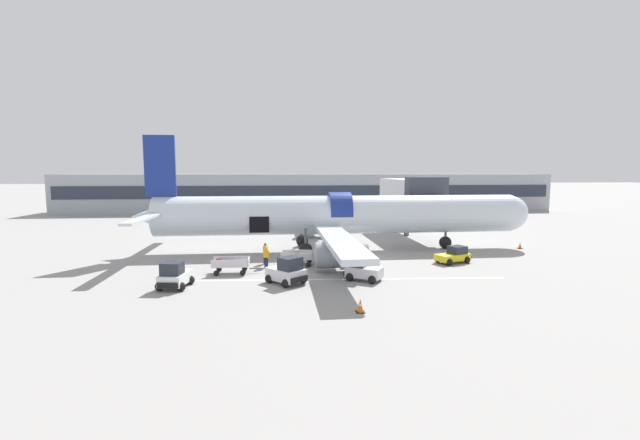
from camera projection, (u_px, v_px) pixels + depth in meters
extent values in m
plane|color=gray|center=(354.00, 256.00, 37.02)|extent=(500.00, 500.00, 0.00)
cube|color=silver|center=(352.00, 279.00, 29.10)|extent=(21.04, 1.57, 0.01)
cube|color=#9EA3AD|center=(311.00, 192.00, 81.34)|extent=(90.17, 10.28, 6.90)
cube|color=#232D3D|center=(313.00, 192.00, 76.17)|extent=(88.37, 0.16, 2.21)
cylinder|color=#4C4C51|center=(407.00, 221.00, 48.96)|extent=(0.60, 0.60, 3.40)
cube|color=silver|center=(407.00, 193.00, 48.60)|extent=(3.07, 13.52, 3.07)
cube|color=#333842|center=(426.00, 196.00, 42.51)|extent=(3.99, 1.60, 3.68)
cylinder|color=silver|center=(339.00, 215.00, 39.42)|extent=(33.05, 3.52, 3.52)
sphere|color=silver|center=(509.00, 213.00, 41.12)|extent=(3.35, 3.35, 3.35)
cone|color=silver|center=(154.00, 217.00, 37.72)|extent=(4.05, 3.24, 3.24)
cylinder|color=navy|center=(339.00, 211.00, 39.35)|extent=(1.98, 3.53, 3.53)
cube|color=navy|center=(160.00, 166.00, 37.29)|extent=(2.64, 0.28, 5.35)
cube|color=silver|center=(145.00, 218.00, 33.29)|extent=(0.89, 8.99, 0.20)
cube|color=silver|center=(172.00, 208.00, 42.18)|extent=(0.89, 8.99, 0.20)
cube|color=silver|center=(339.00, 240.00, 30.93)|extent=(2.11, 16.06, 0.40)
cube|color=silver|center=(316.00, 216.00, 47.85)|extent=(2.11, 16.06, 0.40)
cylinder|color=gray|center=(341.00, 255.00, 31.13)|extent=(3.76, 1.92, 1.92)
cylinder|color=gray|center=(318.00, 226.00, 47.94)|extent=(3.76, 1.92, 1.92)
cube|color=black|center=(259.00, 225.00, 37.02)|extent=(1.70, 0.12, 1.40)
cylinder|color=#56565B|center=(446.00, 233.00, 40.67)|extent=(0.22, 0.22, 1.89)
sphere|color=black|center=(445.00, 242.00, 40.78)|extent=(1.17, 1.17, 1.17)
cylinder|color=#56565B|center=(306.00, 239.00, 36.85)|extent=(0.22, 0.22, 1.89)
sphere|color=black|center=(306.00, 250.00, 36.95)|extent=(1.17, 1.17, 1.17)
cylinder|color=#56565B|center=(302.00, 231.00, 41.71)|extent=(0.22, 0.22, 1.89)
sphere|color=black|center=(302.00, 241.00, 41.82)|extent=(1.17, 1.17, 1.17)
cube|color=white|center=(175.00, 278.00, 26.97)|extent=(1.78, 2.59, 0.70)
cube|color=#232833|center=(172.00, 268.00, 26.47)|extent=(1.36, 1.25, 0.77)
cube|color=black|center=(167.00, 286.00, 25.75)|extent=(1.29, 0.32, 0.35)
sphere|color=black|center=(159.00, 286.00, 26.23)|extent=(0.56, 0.56, 0.56)
sphere|color=black|center=(181.00, 287.00, 26.16)|extent=(0.56, 0.56, 0.56)
sphere|color=black|center=(170.00, 280.00, 27.85)|extent=(0.56, 0.56, 0.56)
sphere|color=black|center=(190.00, 280.00, 27.78)|extent=(0.56, 0.56, 0.56)
cube|color=silver|center=(286.00, 274.00, 28.01)|extent=(2.77, 2.89, 0.75)
cube|color=#232833|center=(290.00, 263.00, 27.62)|extent=(1.72, 1.70, 0.81)
cube|color=black|center=(299.00, 280.00, 27.13)|extent=(1.15, 0.98, 0.37)
sphere|color=black|center=(286.00, 283.00, 26.94)|extent=(0.56, 0.56, 0.56)
sphere|color=black|center=(303.00, 279.00, 27.98)|extent=(0.56, 0.56, 0.56)
sphere|color=black|center=(269.00, 279.00, 28.12)|extent=(0.56, 0.56, 0.56)
sphere|color=black|center=(286.00, 275.00, 29.16)|extent=(0.56, 0.56, 0.56)
cube|color=yellow|center=(452.00, 257.00, 34.29)|extent=(3.06, 2.22, 0.50)
cube|color=#232833|center=(457.00, 250.00, 34.45)|extent=(1.56, 1.48, 0.60)
cube|color=black|center=(465.00, 257.00, 34.96)|extent=(0.54, 1.12, 0.25)
sphere|color=black|center=(467.00, 260.00, 34.21)|extent=(0.56, 0.56, 0.56)
sphere|color=black|center=(455.00, 257.00, 35.28)|extent=(0.56, 0.56, 0.56)
sphere|color=black|center=(449.00, 262.00, 33.34)|extent=(0.56, 0.56, 0.56)
sphere|color=black|center=(438.00, 259.00, 34.42)|extent=(0.56, 0.56, 0.56)
cube|color=silver|center=(364.00, 272.00, 28.72)|extent=(2.64, 2.32, 0.68)
cube|color=#232833|center=(359.00, 261.00, 28.82)|extent=(1.46, 1.46, 0.75)
cube|color=black|center=(348.00, 272.00, 29.29)|extent=(0.71, 1.00, 0.34)
sphere|color=black|center=(357.00, 273.00, 29.63)|extent=(0.56, 0.56, 0.56)
sphere|color=black|center=(350.00, 277.00, 28.59)|extent=(0.56, 0.56, 0.56)
sphere|color=black|center=(378.00, 276.00, 28.90)|extent=(0.56, 0.56, 0.56)
sphere|color=black|center=(372.00, 280.00, 27.86)|extent=(0.56, 0.56, 0.56)
cube|color=#B7BABF|center=(297.00, 258.00, 33.52)|extent=(2.74, 1.87, 0.05)
cube|color=#B7BABF|center=(313.00, 255.00, 33.46)|extent=(0.26, 1.53, 0.48)
cube|color=#B7BABF|center=(297.00, 256.00, 32.76)|extent=(2.50, 0.39, 0.48)
cube|color=#B7BABF|center=(298.00, 253.00, 34.23)|extent=(2.50, 0.39, 0.48)
cube|color=#333338|center=(319.00, 261.00, 33.50)|extent=(0.90, 0.20, 0.06)
sphere|color=black|center=(308.00, 265.00, 32.77)|extent=(0.40, 0.40, 0.40)
sphere|color=black|center=(309.00, 261.00, 34.30)|extent=(0.40, 0.40, 0.40)
sphere|color=black|center=(285.00, 264.00, 32.83)|extent=(0.40, 0.40, 0.40)
sphere|color=black|center=(287.00, 260.00, 34.35)|extent=(0.40, 0.40, 0.40)
cube|color=#4C1E1E|center=(297.00, 255.00, 33.62)|extent=(0.42, 0.29, 0.37)
cube|color=olive|center=(302.00, 256.00, 33.24)|extent=(0.56, 0.36, 0.36)
cube|color=black|center=(290.00, 256.00, 33.30)|extent=(0.43, 0.35, 0.27)
cube|color=silver|center=(231.00, 265.00, 30.70)|extent=(2.67, 1.39, 0.05)
cube|color=silver|center=(249.00, 261.00, 30.77)|extent=(0.09, 1.33, 0.51)
cube|color=silver|center=(229.00, 263.00, 30.04)|extent=(2.59, 0.12, 0.51)
cube|color=silver|center=(232.00, 260.00, 31.30)|extent=(2.59, 0.12, 0.51)
cube|color=#333338|center=(256.00, 268.00, 30.87)|extent=(0.90, 0.10, 0.06)
sphere|color=black|center=(243.00, 273.00, 30.15)|extent=(0.40, 0.40, 0.40)
sphere|color=black|center=(245.00, 268.00, 31.48)|extent=(0.40, 0.40, 0.40)
sphere|color=black|center=(216.00, 273.00, 30.01)|extent=(0.40, 0.40, 0.40)
sphere|color=black|center=(219.00, 269.00, 31.33)|extent=(0.40, 0.40, 0.40)
cube|color=#1E2347|center=(237.00, 262.00, 30.64)|extent=(0.50, 0.28, 0.41)
cube|color=#4C1E1E|center=(229.00, 262.00, 30.95)|extent=(0.58, 0.32, 0.34)
cube|color=#721951|center=(224.00, 262.00, 30.85)|extent=(0.48, 0.21, 0.34)
cube|color=#4C1E1E|center=(219.00, 262.00, 30.83)|extent=(0.41, 0.27, 0.43)
cylinder|color=black|center=(329.00, 258.00, 34.09)|extent=(0.41, 0.41, 0.89)
cylinder|color=orange|center=(329.00, 248.00, 34.00)|extent=(0.53, 0.53, 0.70)
sphere|color=tan|center=(329.00, 242.00, 33.95)|extent=(0.25, 0.25, 0.25)
cylinder|color=orange|center=(328.00, 249.00, 34.23)|extent=(0.17, 0.17, 0.65)
cylinder|color=orange|center=(331.00, 250.00, 33.78)|extent=(0.17, 0.17, 0.65)
cylinder|color=black|center=(265.00, 259.00, 33.99)|extent=(0.38, 0.38, 0.81)
cylinder|color=orange|center=(265.00, 250.00, 33.91)|extent=(0.49, 0.49, 0.64)
sphere|color=brown|center=(265.00, 244.00, 33.86)|extent=(0.23, 0.23, 0.23)
cylinder|color=orange|center=(264.00, 250.00, 34.12)|extent=(0.16, 0.16, 0.59)
cylinder|color=orange|center=(266.00, 251.00, 33.72)|extent=(0.16, 0.16, 0.59)
cylinder|color=#1E2338|center=(266.00, 262.00, 32.64)|extent=(0.41, 0.41, 0.79)
cylinder|color=orange|center=(266.00, 253.00, 32.56)|extent=(0.53, 0.53, 0.63)
sphere|color=tan|center=(266.00, 248.00, 32.51)|extent=(0.22, 0.22, 0.22)
cylinder|color=orange|center=(264.00, 254.00, 32.71)|extent=(0.17, 0.17, 0.58)
cylinder|color=orange|center=(268.00, 254.00, 32.43)|extent=(0.17, 0.17, 0.58)
cylinder|color=#1E2338|center=(350.00, 260.00, 33.29)|extent=(0.43, 0.43, 0.86)
cylinder|color=orange|center=(350.00, 251.00, 33.20)|extent=(0.55, 0.55, 0.68)
sphere|color=tan|center=(350.00, 245.00, 33.15)|extent=(0.24, 0.24, 0.24)
cylinder|color=orange|center=(353.00, 252.00, 33.12)|extent=(0.17, 0.17, 0.62)
cylinder|color=orange|center=(347.00, 251.00, 33.30)|extent=(0.17, 0.17, 0.62)
cube|color=black|center=(282.00, 268.00, 31.35)|extent=(0.52, 0.47, 0.54)
cube|color=black|center=(282.00, 263.00, 31.31)|extent=(0.26, 0.18, 0.12)
cube|color=black|center=(520.00, 248.00, 40.80)|extent=(0.47, 0.47, 0.03)
cone|color=orange|center=(520.00, 246.00, 40.77)|extent=(0.35, 0.35, 0.59)
cylinder|color=white|center=(520.00, 245.00, 40.77)|extent=(0.20, 0.20, 0.07)
cube|color=black|center=(360.00, 312.00, 22.22)|extent=(0.46, 0.46, 0.03)
cone|color=orange|center=(360.00, 305.00, 22.18)|extent=(0.34, 0.34, 0.74)
cylinder|color=white|center=(360.00, 305.00, 22.17)|extent=(0.20, 0.20, 0.09)
cube|color=black|center=(371.00, 270.00, 31.67)|extent=(0.56, 0.56, 0.03)
cone|color=orange|center=(372.00, 266.00, 31.63)|extent=(0.42, 0.42, 0.62)
cylinder|color=white|center=(372.00, 266.00, 31.63)|extent=(0.24, 0.24, 0.07)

